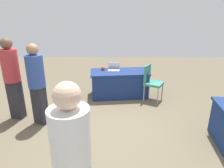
{
  "coord_description": "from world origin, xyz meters",
  "views": [
    {
      "loc": [
        -0.17,
        3.54,
        2.16
      ],
      "look_at": [
        -0.12,
        -0.07,
        0.9
      ],
      "focal_mm": 30.99,
      "sensor_mm": 36.0,
      "label": 1
    }
  ],
  "objects": [
    {
      "name": "person_presenter",
      "position": [
        0.19,
        2.19,
        0.95
      ],
      "size": [
        0.48,
        0.48,
        1.71
      ],
      "rotation": [
        0.0,
        0.0,
        0.77
      ],
      "color": "#26262D",
      "rests_on": "ground"
    },
    {
      "name": "chair_tucked_left",
      "position": [
        -1.15,
        -1.37,
        0.55
      ],
      "size": [
        0.6,
        0.6,
        0.96
      ],
      "rotation": [
        0.0,
        0.0,
        1.05
      ],
      "color": "#9E9993",
      "rests_on": "ground"
    },
    {
      "name": "yarn_ball",
      "position": [
        0.16,
        -1.76,
        0.78
      ],
      "size": [
        0.11,
        0.11,
        0.11
      ],
      "primitive_type": "sphere",
      "color": "#B2382D",
      "rests_on": "table_foreground"
    },
    {
      "name": "table_foreground",
      "position": [
        -0.29,
        -1.67,
        0.36
      ],
      "size": [
        1.68,
        0.99,
        0.72
      ],
      "rotation": [
        0.0,
        0.0,
        0.12
      ],
      "color": "navy",
      "rests_on": "ground"
    },
    {
      "name": "laptop_silver",
      "position": [
        -0.14,
        -1.78,
        0.76
      ],
      "size": [
        0.33,
        0.31,
        0.21
      ],
      "rotation": [
        0.0,
        0.0,
        -0.06
      ],
      "color": "silver",
      "rests_on": "table_foreground"
    },
    {
      "name": "person_attendee_browsing",
      "position": [
        2.0,
        -0.32,
        1.0
      ],
      "size": [
        0.4,
        0.4,
        1.77
      ],
      "rotation": [
        0.0,
        0.0,
        2.95
      ],
      "color": "#26262D",
      "rests_on": "ground"
    },
    {
      "name": "ground_plane",
      "position": [
        0.0,
        0.0,
        0.0
      ],
      "size": [
        14.4,
        14.4,
        0.0
      ],
      "primitive_type": "plane",
      "color": "brown"
    },
    {
      "name": "scissors_red",
      "position": [
        -0.68,
        -1.78,
        0.73
      ],
      "size": [
        0.18,
        0.05,
        0.01
      ],
      "primitive_type": "cube",
      "rotation": [
        0.0,
        0.0,
        0.1
      ],
      "color": "red",
      "rests_on": "table_foreground"
    },
    {
      "name": "person_attendee_standing",
      "position": [
        1.4,
        -0.11,
        0.94
      ],
      "size": [
        0.46,
        0.46,
        1.69
      ],
      "rotation": [
        0.0,
        0.0,
        2.68
      ],
      "color": "#26262D",
      "rests_on": "ground"
    }
  ]
}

